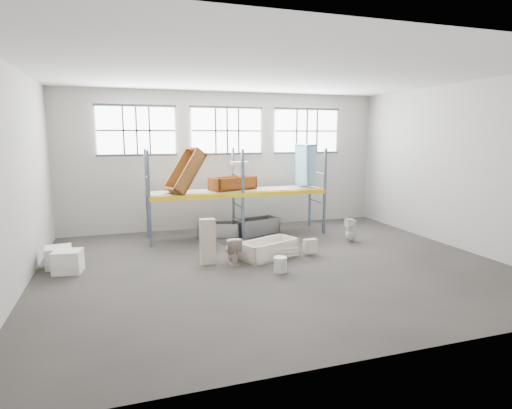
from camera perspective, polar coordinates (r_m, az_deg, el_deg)
name	(u,v)px	position (r m, az deg, el deg)	size (l,w,h in m)	color
floor	(273,266)	(11.40, 2.36, -8.40)	(12.00, 10.00, 0.10)	#48413D
ceiling	(275,70)	(10.97, 2.55, 17.87)	(12.00, 10.00, 0.10)	silver
wall_back	(227,161)	(15.71, -4.04, 5.99)	(12.00, 0.10, 5.00)	#ABA79F
wall_front	(394,200)	(6.44, 18.37, 0.54)	(12.00, 0.10, 5.00)	#B8B4AB
wall_left	(11,179)	(10.45, -30.43, 2.97)	(0.10, 10.00, 5.00)	#A6A29A
wall_right	(460,166)	(14.19, 26.08, 4.69)	(0.10, 10.00, 5.00)	#B8B4AB
window_left	(137,130)	(15.12, -16.01, 9.69)	(2.60, 0.04, 1.60)	white
window_mid	(227,131)	(15.58, -3.99, 10.01)	(2.60, 0.04, 1.60)	white
window_right	(307,131)	(16.65, 6.92, 9.93)	(2.60, 0.04, 1.60)	white
rack_upright_la	(149,199)	(13.23, -14.38, 0.71)	(0.08, 0.08, 3.00)	slate
rack_upright_lb	(147,194)	(14.42, -14.70, 1.40)	(0.08, 0.08, 3.00)	slate
rack_upright_ma	(243,195)	(13.74, -1.81, 1.32)	(0.08, 0.08, 3.00)	slate
rack_upright_mb	(233,190)	(14.89, -3.10, 1.94)	(0.08, 0.08, 3.00)	slate
rack_upright_ra	(325,191)	(14.86, 9.37, 1.82)	(0.08, 0.08, 3.00)	slate
rack_upright_rb	(310,187)	(15.92, 7.39, 2.37)	(0.08, 0.08, 3.00)	slate
rack_beam_front	(243,195)	(13.74, -1.81, 1.32)	(6.00, 0.10, 0.14)	yellow
rack_beam_back	(233,190)	(14.89, -3.10, 1.94)	(6.00, 0.10, 0.14)	yellow
shelf_deck	(238,190)	(14.31, -2.49, 1.96)	(5.90, 1.10, 0.03)	gray
wet_patch	(245,240)	(13.85, -1.54, -4.93)	(1.80, 1.80, 0.00)	black
bathtub_beige	(269,249)	(11.95, 1.75, -6.07)	(1.68, 0.79, 0.49)	silver
cistern_spare	(310,245)	(12.26, 7.42, -5.57)	(0.40, 0.19, 0.38)	beige
sink_in_tub	(282,251)	(12.07, 3.60, -6.35)	(0.40, 0.40, 0.14)	#F4E3CD
toilet_beige	(232,250)	(11.42, -3.24, -6.19)	(0.41, 0.72, 0.73)	beige
cistern_tall	(208,241)	(11.36, -6.63, -5.02)	(0.40, 0.26, 1.23)	beige
toilet_white	(351,230)	(14.01, 12.84, -3.37)	(0.35, 0.36, 0.78)	white
steel_tub_left	(219,230)	(14.34, -5.12, -3.45)	(1.36, 0.63, 0.50)	#B5B9BC
steel_tub_right	(256,226)	(14.68, 0.04, -2.97)	(1.55, 0.72, 0.57)	#A4A8AC
rust_tub_flat	(233,183)	(14.31, -3.20, 2.93)	(1.56, 0.73, 0.44)	#9A4D12
rust_tub_tilted	(185,171)	(13.67, -9.66, 4.50)	(1.57, 0.74, 0.44)	#9B672E
sink_on_shelf	(239,176)	(13.96, -2.28, 3.91)	(0.60, 0.46, 0.53)	white
blue_tub_upright	(305,165)	(15.05, 6.77, 5.40)	(1.44, 0.68, 0.41)	#80B3D3
bucket	(280,265)	(10.73, 3.33, -8.20)	(0.33, 0.33, 0.39)	silver
carton_near	(68,262)	(11.65, -24.32, -7.12)	(0.67, 0.57, 0.57)	white
carton_far	(59,257)	(12.24, -25.37, -6.49)	(0.66, 0.66, 0.55)	silver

